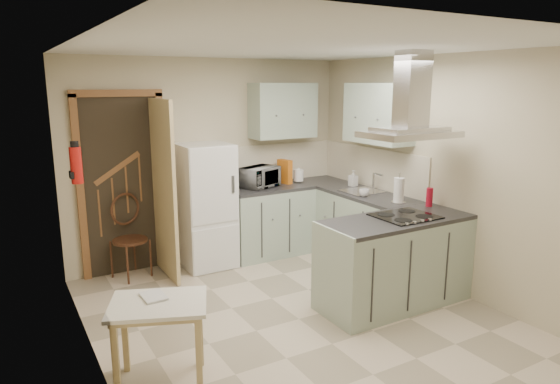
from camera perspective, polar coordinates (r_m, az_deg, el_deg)
floor at (r=4.91m, az=2.18°, el=-14.31°), size 4.20×4.20×0.00m
ceiling at (r=4.39m, az=2.46°, el=16.25°), size 4.20×4.20×0.00m
back_wall at (r=6.33m, az=-7.94°, el=3.61°), size 3.60×0.00×3.60m
left_wall at (r=3.86m, az=-20.91°, el=-2.75°), size 0.00×4.20×4.20m
right_wall at (r=5.64m, az=17.96°, el=2.06°), size 0.00×4.20×4.20m
doorway at (r=6.01m, az=-17.51°, el=0.75°), size 1.10×0.12×2.10m
fridge at (r=6.08m, az=-8.47°, el=-1.57°), size 0.60×0.60×1.50m
counter_back at (r=6.51m, az=-1.33°, el=-3.23°), size 1.08×0.60×0.90m
counter_right at (r=6.42m, az=8.21°, el=-3.59°), size 0.60×1.95×0.90m
splashback at (r=6.75m, az=-0.31°, el=3.42°), size 1.68×0.02×0.50m
wall_cabinet_back at (r=6.53m, az=0.33°, el=9.29°), size 0.85×0.35×0.70m
wall_cabinet_right at (r=6.05m, az=11.19°, el=8.81°), size 0.35×0.90×0.70m
peninsula at (r=5.18m, az=13.03°, el=-7.71°), size 1.55×0.65×0.90m
hob at (r=5.11m, az=14.10°, el=-2.69°), size 0.58×0.50×0.01m
extractor_hood at (r=4.97m, az=14.59°, el=6.41°), size 0.90×0.55×0.10m
sink at (r=6.18m, az=9.34°, el=0.09°), size 0.45×0.40×0.01m
fire_extinguisher at (r=4.69m, az=-22.27°, el=2.84°), size 0.10×0.10×0.32m
drop_leaf_table at (r=3.95m, az=-13.52°, el=-16.40°), size 0.83×0.74×0.65m
bentwood_chair at (r=5.97m, az=-16.78°, el=-5.33°), size 0.51×0.51×0.88m
microwave at (r=6.34m, az=-2.32°, el=1.72°), size 0.55×0.47×0.26m
kettle at (r=6.66m, az=2.13°, el=1.94°), size 0.14×0.14×0.19m
cereal_box at (r=6.58m, az=0.54°, el=2.35°), size 0.13×0.22×0.31m
soap_bottle at (r=6.48m, az=8.36°, el=1.57°), size 0.10×0.10×0.20m
paper_towel at (r=5.66m, az=13.43°, el=0.23°), size 0.13×0.13×0.29m
cup at (r=5.90m, az=9.59°, el=-0.08°), size 0.12×0.12×0.09m
red_bottle at (r=5.59m, az=16.71°, el=-0.57°), size 0.08×0.08×0.20m
book at (r=3.85m, az=-15.45°, el=-11.12°), size 0.17×0.23×0.10m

